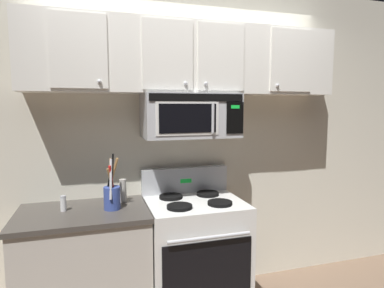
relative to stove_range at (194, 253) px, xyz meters
The scene contains 8 objects.
back_wall 0.95m from the stove_range, 90.00° to the left, with size 5.20×0.10×2.70m, color silver.
stove_range is the anchor object (origin of this frame).
over_range_microwave 1.11m from the stove_range, 90.14° to the left, with size 0.76×0.43×0.35m.
upper_cabinets 1.56m from the stove_range, 90.00° to the left, with size 2.50×0.36×0.55m.
counter_segment 0.84m from the stove_range, behind, with size 0.93×0.65×0.90m.
utensil_crock_blue 0.84m from the stove_range, behind, with size 0.12×0.14×0.41m.
salt_shaker 1.09m from the stove_range, behind, with size 0.04×0.04×0.11m.
pepper_mill 0.77m from the stove_range, 165.06° to the left, with size 0.05×0.05×0.18m, color #B7B2A8.
Camera 1 is at (-0.75, -1.99, 1.65)m, focal length 30.65 mm.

